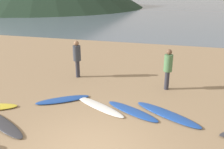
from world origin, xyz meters
name	(u,v)px	position (x,y,z in m)	size (l,w,h in m)	color
ground_plane	(143,58)	(0.00, 10.00, -0.10)	(120.00, 120.00, 0.20)	#997C5B
ocean_water	(172,4)	(0.00, 63.76, 0.00)	(140.00, 100.00, 0.01)	slate
surfboard_2	(1,123)	(-3.26, 0.64, 0.05)	(2.63, 0.48, 0.09)	#333338
surfboard_3	(63,100)	(-2.09, 2.74, 0.04)	(2.10, 0.51, 0.09)	#1E479E
surfboard_4	(99,106)	(-0.55, 2.60, 0.04)	(2.46, 0.46, 0.08)	white
surfboard_5	(132,111)	(0.71, 2.56, 0.04)	(2.21, 0.50, 0.08)	#1E479E
surfboard_6	(167,114)	(1.93, 2.65, 0.05)	(2.56, 0.55, 0.09)	#1E479E
person_1	(168,66)	(1.77, 4.99, 1.06)	(0.36, 0.36, 1.79)	#2D2D38
person_2	(77,56)	(-2.56, 5.38, 1.08)	(0.37, 0.37, 1.83)	#2D2D38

